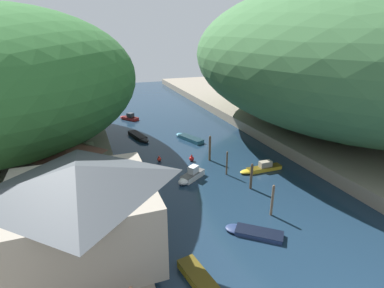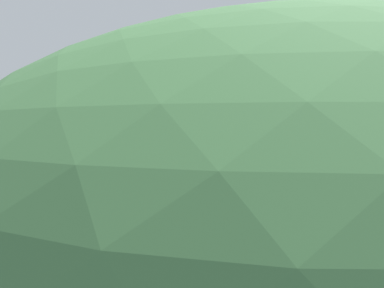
% 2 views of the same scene
% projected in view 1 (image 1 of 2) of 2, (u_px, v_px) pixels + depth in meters
% --- Properties ---
extents(water_surface, '(130.00, 130.00, 0.00)m').
position_uv_depth(water_surface, '(193.00, 152.00, 43.39)').
color(water_surface, '#192D42').
rests_on(water_surface, ground).
extents(left_bank, '(22.00, 120.00, 1.56)m').
position_uv_depth(left_bank, '(19.00, 170.00, 35.85)').
color(left_bank, gray).
rests_on(left_bank, ground).
extents(right_bank, '(22.00, 120.00, 1.56)m').
position_uv_depth(right_bank, '(318.00, 130.00, 50.38)').
color(right_bank, gray).
rests_on(right_bank, ground).
extents(hillside_left, '(33.73, 47.22, 18.26)m').
position_uv_depth(hillside_left, '(5.00, 77.00, 39.69)').
color(hillside_left, '#2D662D').
rests_on(hillside_left, left_bank).
extents(hillside_right, '(41.32, 57.84, 22.14)m').
position_uv_depth(hillside_right, '(340.00, 57.00, 45.55)').
color(hillside_right, '#3D6B3D').
rests_on(hillside_right, right_bank).
extents(waterfront_building, '(10.31, 9.97, 6.73)m').
position_uv_depth(waterfront_building, '(81.00, 209.00, 20.32)').
color(waterfront_building, gray).
rests_on(waterfront_building, left_bank).
extents(boathouse_shed, '(5.90, 7.29, 4.17)m').
position_uv_depth(boathouse_shed, '(68.00, 160.00, 31.42)').
color(boathouse_shed, '#B2A899').
rests_on(boathouse_shed, left_bank).
extents(boat_open_rowboat, '(2.15, 5.16, 0.62)m').
position_uv_depth(boat_open_rowboat, '(203.00, 284.00, 20.23)').
color(boat_open_rowboat, gold).
rests_on(boat_open_rowboat, water_surface).
extents(boat_moored_right, '(4.12, 3.32, 1.56)m').
position_uv_depth(boat_moored_right, '(191.00, 176.00, 35.00)').
color(boat_moored_right, white).
rests_on(boat_moored_right, water_surface).
extents(boat_far_upstream, '(5.69, 1.18, 1.20)m').
position_uv_depth(boat_far_upstream, '(261.00, 168.00, 37.28)').
color(boat_far_upstream, gold).
rests_on(boat_far_upstream, water_surface).
extents(boat_far_right_bank, '(4.74, 4.26, 0.41)m').
position_uv_depth(boat_far_right_bank, '(252.00, 232.00, 25.69)').
color(boat_far_right_bank, navy).
rests_on(boat_far_right_bank, water_surface).
extents(boat_navy_launch, '(3.47, 5.96, 0.59)m').
position_uv_depth(boat_navy_launch, '(188.00, 138.00, 48.19)').
color(boat_navy_launch, teal).
rests_on(boat_navy_launch, water_surface).
extents(boat_red_skiff, '(3.66, 4.14, 1.38)m').
position_uv_depth(boat_red_skiff, '(129.00, 117.00, 59.07)').
color(boat_red_skiff, red).
rests_on(boat_red_skiff, water_surface).
extents(boat_near_quay, '(2.71, 6.15, 0.61)m').
position_uv_depth(boat_near_quay, '(139.00, 137.00, 48.51)').
color(boat_near_quay, black).
rests_on(boat_near_quay, water_surface).
extents(mooring_post_second, '(0.24, 0.24, 3.20)m').
position_uv_depth(mooring_post_second, '(272.00, 200.00, 27.88)').
color(mooring_post_second, brown).
rests_on(mooring_post_second, water_surface).
extents(mooring_post_middle, '(0.29, 0.29, 3.01)m').
position_uv_depth(mooring_post_middle, '(251.00, 176.00, 32.70)').
color(mooring_post_middle, '#4C3D2D').
rests_on(mooring_post_middle, water_surface).
extents(mooring_post_fourth, '(0.20, 0.20, 3.01)m').
position_uv_depth(mooring_post_fourth, '(227.00, 163.00, 35.96)').
color(mooring_post_fourth, brown).
rests_on(mooring_post_fourth, water_surface).
extents(mooring_post_farthest, '(0.31, 0.31, 3.51)m').
position_uv_depth(mooring_post_farthest, '(210.00, 148.00, 39.86)').
color(mooring_post_farthest, brown).
rests_on(mooring_post_farthest, water_surface).
extents(channel_buoy_near, '(0.66, 0.66, 0.99)m').
position_uv_depth(channel_buoy_near, '(192.00, 158.00, 40.12)').
color(channel_buoy_near, red).
rests_on(channel_buoy_near, water_surface).
extents(channel_buoy_far, '(0.56, 0.56, 0.83)m').
position_uv_depth(channel_buoy_far, '(159.00, 159.00, 40.10)').
color(channel_buoy_far, red).
rests_on(channel_buoy_far, water_surface).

